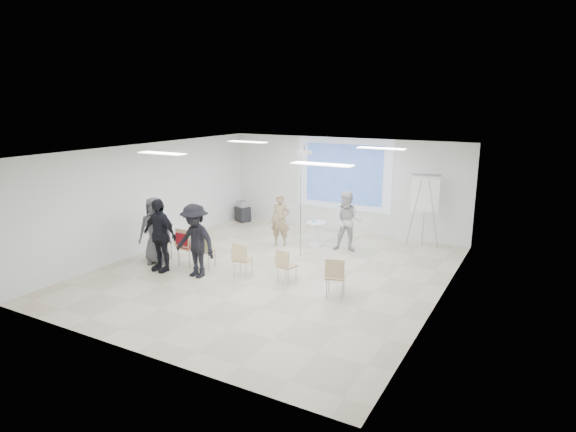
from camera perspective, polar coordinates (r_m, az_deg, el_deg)
The scene contains 30 objects.
floor at distance 12.05m, azimuth -1.85°, elevation -6.81°, with size 8.00×9.00×0.10m, color beige.
ceiling at distance 11.34m, azimuth -1.97°, elevation 8.03°, with size 8.00×9.00×0.10m, color white.
wall_back at distance 15.60m, azimuth 6.68°, elevation 3.72°, with size 8.00×0.10×3.00m, color silver.
wall_left at distance 14.06m, azimuth -16.25°, elevation 2.19°, with size 0.10×9.00×3.00m, color silver.
wall_right at distance 10.20m, azimuth 18.07°, elevation -2.13°, with size 0.10×9.00×3.00m, color silver.
projection_halo at distance 15.49m, azimuth 6.62°, elevation 4.96°, with size 3.20×0.01×2.30m, color silver.
projection_image at distance 15.47m, azimuth 6.60°, elevation 4.96°, with size 2.60×0.01×1.90m, color #375FBD.
pedestal_table at distance 14.05m, azimuth 3.40°, elevation -1.91°, with size 0.76×0.76×0.71m.
player_left at distance 13.90m, azimuth -0.91°, elevation -0.09°, with size 0.63×0.43×1.72m, color tan.
player_right at distance 13.48m, azimuth 7.08°, elevation -0.28°, with size 0.91×0.73×1.88m, color silver.
controller_left at distance 13.96m, azimuth 0.24°, elevation 1.13°, with size 0.04×0.11×0.04m, color white.
controller_right at distance 13.70m, azimuth 6.82°, elevation 1.36°, with size 0.04×0.11×0.04m, color white.
chair_far_left at distance 13.02m, azimuth -14.98°, elevation -2.86°, with size 0.56×0.58×0.95m.
chair_left_mid at distance 12.47m, azimuth -11.96°, elevation -3.28°, with size 0.50×0.53×1.00m.
chair_left_inner at distance 12.23m, azimuth -9.95°, elevation -3.74°, with size 0.51×0.54×0.92m.
chair_center at distance 11.55m, azimuth -5.54°, elevation -4.88°, with size 0.44×0.47×0.84m.
chair_right_inner at distance 11.13m, azimuth -0.35°, elevation -5.67°, with size 0.43×0.46×0.80m.
chair_right_far at distance 10.40m, azimuth 5.62°, elevation -6.89°, with size 0.52×0.54×0.88m.
red_jacket at distance 12.33m, azimuth -12.37°, elevation -2.87°, with size 0.39×0.09×0.38m, color #A4141E.
laptop at distance 12.33m, azimuth -9.71°, elevation -3.84°, with size 0.34×0.25×0.03m, color black.
audience_left at distance 12.22m, azimuth -15.02°, elevation -1.60°, with size 1.21×0.73×2.09m, color black.
audience_mid at distance 11.60m, azimuth -10.97°, elevation -2.34°, with size 1.31×0.72×2.03m, color black.
audience_outer at distance 12.85m, azimuth -15.46°, elevation -1.20°, with size 0.95×0.63×1.95m, color #56555A.
flipchart_easel at distance 14.17m, azimuth 15.94°, elevation 2.59°, with size 0.91×0.70×2.13m.
av_cart at distance 16.89m, azimuth -5.40°, elevation 0.47°, with size 0.60×0.55×0.73m.
ceiling_projector at distance 12.63m, azimuth 1.92°, elevation 6.95°, with size 0.30×0.25×3.00m.
fluor_panel_nw at distance 14.10m, azimuth -4.83°, elevation 8.75°, with size 1.20×0.30×0.02m, color white.
fluor_panel_ne at distance 12.35m, azimuth 10.98°, elevation 7.87°, with size 1.20×0.30×0.02m, color white.
fluor_panel_sw at distance 11.37m, azimuth -14.70°, elevation 7.21°, with size 1.20×0.30×0.02m, color white.
fluor_panel_se at distance 9.10m, azimuth 4.06°, elevation 6.13°, with size 1.20×0.30×0.02m, color white.
Camera 1 is at (5.79, -9.70, 4.14)m, focal length 30.00 mm.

